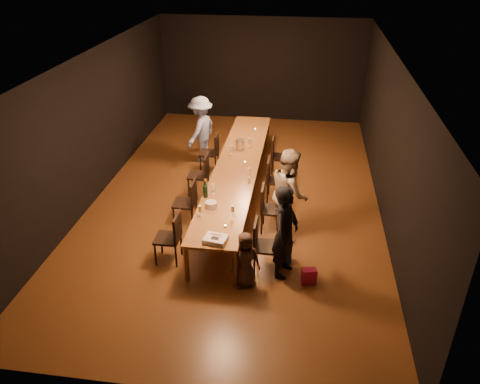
# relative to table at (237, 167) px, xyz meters

# --- Properties ---
(ground) EXTENTS (10.00, 10.00, 0.00)m
(ground) POSITION_rel_table_xyz_m (0.00, 0.00, -0.70)
(ground) COLOR #461F11
(ground) RESTS_ON ground
(room_shell) EXTENTS (6.04, 10.04, 3.02)m
(room_shell) POSITION_rel_table_xyz_m (0.00, 0.00, 1.38)
(room_shell) COLOR black
(room_shell) RESTS_ON ground
(table) EXTENTS (0.90, 6.00, 0.75)m
(table) POSITION_rel_table_xyz_m (0.00, 0.00, 0.00)
(table) COLOR brown
(table) RESTS_ON ground
(chair_right_0) EXTENTS (0.42, 0.42, 0.93)m
(chair_right_0) POSITION_rel_table_xyz_m (0.85, -2.40, -0.24)
(chair_right_0) COLOR black
(chair_right_0) RESTS_ON ground
(chair_right_1) EXTENTS (0.42, 0.42, 0.93)m
(chair_right_1) POSITION_rel_table_xyz_m (0.85, -1.20, -0.24)
(chair_right_1) COLOR black
(chair_right_1) RESTS_ON ground
(chair_right_2) EXTENTS (0.42, 0.42, 0.93)m
(chair_right_2) POSITION_rel_table_xyz_m (0.85, 0.00, -0.24)
(chair_right_2) COLOR black
(chair_right_2) RESTS_ON ground
(chair_right_3) EXTENTS (0.42, 0.42, 0.93)m
(chair_right_3) POSITION_rel_table_xyz_m (0.85, 1.20, -0.24)
(chair_right_3) COLOR black
(chair_right_3) RESTS_ON ground
(chair_left_0) EXTENTS (0.42, 0.42, 0.93)m
(chair_left_0) POSITION_rel_table_xyz_m (-0.85, -2.40, -0.24)
(chair_left_0) COLOR black
(chair_left_0) RESTS_ON ground
(chair_left_1) EXTENTS (0.42, 0.42, 0.93)m
(chair_left_1) POSITION_rel_table_xyz_m (-0.85, -1.20, -0.24)
(chair_left_1) COLOR black
(chair_left_1) RESTS_ON ground
(chair_left_2) EXTENTS (0.42, 0.42, 0.93)m
(chair_left_2) POSITION_rel_table_xyz_m (-0.85, 0.00, -0.24)
(chair_left_2) COLOR black
(chair_left_2) RESTS_ON ground
(chair_left_3) EXTENTS (0.42, 0.42, 0.93)m
(chair_left_3) POSITION_rel_table_xyz_m (-0.85, 1.20, -0.24)
(chair_left_3) COLOR black
(chair_left_3) RESTS_ON ground
(woman_birthday) EXTENTS (0.53, 0.68, 1.63)m
(woman_birthday) POSITION_rel_table_xyz_m (1.15, -2.47, 0.12)
(woman_birthday) COLOR black
(woman_birthday) RESTS_ON ground
(woman_tan) EXTENTS (0.82, 0.96, 1.72)m
(woman_tan) POSITION_rel_table_xyz_m (1.15, -1.23, 0.16)
(woman_tan) COLOR tan
(woman_tan) RESTS_ON ground
(man_blue) EXTENTS (0.90, 1.20, 1.64)m
(man_blue) POSITION_rel_table_xyz_m (-1.15, 1.73, 0.12)
(man_blue) COLOR #92ABE2
(man_blue) RESTS_ON ground
(child) EXTENTS (0.55, 0.44, 0.98)m
(child) POSITION_rel_table_xyz_m (0.55, -2.86, -0.21)
(child) COLOR #3C2A21
(child) RESTS_ON ground
(gift_bag_red) EXTENTS (0.26, 0.18, 0.28)m
(gift_bag_red) POSITION_rel_table_xyz_m (1.58, -2.69, -0.56)
(gift_bag_red) COLOR #C81E5C
(gift_bag_red) RESTS_ON ground
(gift_bag_blue) EXTENTS (0.27, 0.22, 0.28)m
(gift_bag_blue) POSITION_rel_table_xyz_m (1.14, -2.19, -0.56)
(gift_bag_blue) COLOR #23349A
(gift_bag_blue) RESTS_ON ground
(birthday_cake) EXTENTS (0.39, 0.34, 0.08)m
(birthday_cake) POSITION_rel_table_xyz_m (0.07, -2.79, 0.09)
(birthday_cake) COLOR white
(birthday_cake) RESTS_ON table
(plate_stack) EXTENTS (0.27, 0.27, 0.12)m
(plate_stack) POSITION_rel_table_xyz_m (-0.20, -1.78, 0.11)
(plate_stack) COLOR silver
(plate_stack) RESTS_ON table
(champagne_bottle) EXTENTS (0.12, 0.12, 0.37)m
(champagne_bottle) POSITION_rel_table_xyz_m (-0.38, -1.41, 0.23)
(champagne_bottle) COLOR black
(champagne_bottle) RESTS_ON table
(ice_bucket) EXTENTS (0.21, 0.21, 0.22)m
(ice_bucket) POSITION_rel_table_xyz_m (-0.06, 0.86, 0.16)
(ice_bucket) COLOR silver
(ice_bucket) RESTS_ON table
(wineglass_0) EXTENTS (0.06, 0.06, 0.21)m
(wineglass_0) POSITION_rel_table_xyz_m (-0.33, -2.08, 0.15)
(wineglass_0) COLOR beige
(wineglass_0) RESTS_ON table
(wineglass_1) EXTENTS (0.06, 0.06, 0.21)m
(wineglass_1) POSITION_rel_table_xyz_m (0.22, -2.01, 0.15)
(wineglass_1) COLOR beige
(wineglass_1) RESTS_ON table
(wineglass_2) EXTENTS (0.06, 0.06, 0.21)m
(wineglass_2) POSITION_rel_table_xyz_m (-0.26, -1.27, 0.15)
(wineglass_2) COLOR silver
(wineglass_2) RESTS_ON table
(wineglass_3) EXTENTS (0.06, 0.06, 0.21)m
(wineglass_3) POSITION_rel_table_xyz_m (0.32, -0.52, 0.15)
(wineglass_3) COLOR beige
(wineglass_3) RESTS_ON table
(wineglass_4) EXTENTS (0.06, 0.06, 0.21)m
(wineglass_4) POSITION_rel_table_xyz_m (-0.21, 0.53, 0.15)
(wineglass_4) COLOR silver
(wineglass_4) RESTS_ON table
(wineglass_5) EXTENTS (0.06, 0.06, 0.21)m
(wineglass_5) POSITION_rel_table_xyz_m (0.15, 1.00, 0.15)
(wineglass_5) COLOR silver
(wineglass_5) RESTS_ON table
(tealight_near) EXTENTS (0.05, 0.05, 0.03)m
(tealight_near) POSITION_rel_table_xyz_m (0.15, -2.36, 0.06)
(tealight_near) COLOR #B2B7B2
(tealight_near) RESTS_ON table
(tealight_mid) EXTENTS (0.05, 0.05, 0.03)m
(tealight_mid) POSITION_rel_table_xyz_m (0.15, 0.13, 0.06)
(tealight_mid) COLOR #B2B7B2
(tealight_mid) RESTS_ON table
(tealight_far) EXTENTS (0.05, 0.05, 0.03)m
(tealight_far) POSITION_rel_table_xyz_m (0.15, 2.05, 0.06)
(tealight_far) COLOR #B2B7B2
(tealight_far) RESTS_ON table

